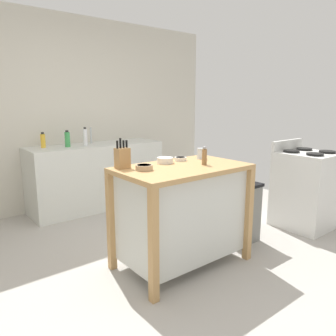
# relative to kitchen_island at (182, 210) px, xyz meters

# --- Properties ---
(ground_plane) EXTENTS (6.05, 6.05, 0.00)m
(ground_plane) POSITION_rel_kitchen_island_xyz_m (-0.23, -0.01, -0.51)
(ground_plane) COLOR #ADA8A0
(ground_plane) RESTS_ON ground
(wall_back) EXTENTS (5.05, 0.10, 2.60)m
(wall_back) POSITION_rel_kitchen_island_xyz_m (-0.23, 2.35, 0.79)
(wall_back) COLOR beige
(wall_back) RESTS_ON ground
(kitchen_island) EXTENTS (1.14, 0.69, 0.91)m
(kitchen_island) POSITION_rel_kitchen_island_xyz_m (0.00, 0.00, 0.00)
(kitchen_island) COLOR tan
(kitchen_island) RESTS_ON ground
(knife_block) EXTENTS (0.11, 0.09, 0.25)m
(knife_block) POSITION_rel_kitchen_island_xyz_m (-0.45, 0.24, 0.49)
(knife_block) COLOR #AD7F4C
(knife_block) RESTS_ON kitchen_island
(bowl_ceramic_small) EXTENTS (0.11, 0.11, 0.03)m
(bowl_ceramic_small) POSITION_rel_kitchen_island_xyz_m (0.16, 0.21, 0.42)
(bowl_ceramic_small) COLOR silver
(bowl_ceramic_small) RESTS_ON kitchen_island
(bowl_stoneware_deep) EXTENTS (0.14, 0.14, 0.04)m
(bowl_stoneware_deep) POSITION_rel_kitchen_island_xyz_m (-0.35, 0.07, 0.43)
(bowl_stoneware_deep) COLOR tan
(bowl_stoneware_deep) RESTS_ON kitchen_island
(bowl_ceramic_wide) EXTENTS (0.15, 0.15, 0.05)m
(bowl_ceramic_wide) POSITION_rel_kitchen_island_xyz_m (-0.03, 0.20, 0.43)
(bowl_ceramic_wide) COLOR silver
(bowl_ceramic_wide) RESTS_ON kitchen_island
(drinking_cup) EXTENTS (0.07, 0.07, 0.10)m
(drinking_cup) POSITION_rel_kitchen_island_xyz_m (0.38, 0.17, 0.46)
(drinking_cup) COLOR silver
(drinking_cup) RESTS_ON kitchen_island
(pepper_grinder) EXTENTS (0.04, 0.04, 0.17)m
(pepper_grinder) POSITION_rel_kitchen_island_xyz_m (0.19, -0.08, 0.48)
(pepper_grinder) COLOR olive
(pepper_grinder) RESTS_ON kitchen_island
(trash_bin) EXTENTS (0.36, 0.28, 0.63)m
(trash_bin) POSITION_rel_kitchen_island_xyz_m (0.81, -0.02, -0.19)
(trash_bin) COLOR slate
(trash_bin) RESTS_ON ground
(sink_counter) EXTENTS (1.83, 0.60, 0.89)m
(sink_counter) POSITION_rel_kitchen_island_xyz_m (0.17, 2.00, -0.07)
(sink_counter) COLOR silver
(sink_counter) RESTS_ON ground
(sink_faucet) EXTENTS (0.02, 0.02, 0.22)m
(sink_faucet) POSITION_rel_kitchen_island_xyz_m (0.17, 2.14, 0.49)
(sink_faucet) COLOR #B7BCC1
(sink_faucet) RESTS_ON sink_counter
(bottle_dish_soap) EXTENTS (0.05, 0.05, 0.24)m
(bottle_dish_soap) POSITION_rel_kitchen_island_xyz_m (-0.00, 1.96, 0.49)
(bottle_dish_soap) COLOR white
(bottle_dish_soap) RESTS_ON sink_counter
(bottle_spray_cleaner) EXTENTS (0.06, 0.06, 0.20)m
(bottle_spray_cleaner) POSITION_rel_kitchen_island_xyz_m (-0.51, 2.10, 0.47)
(bottle_spray_cleaner) COLOR yellow
(bottle_spray_cleaner) RESTS_ON sink_counter
(bottle_hand_soap) EXTENTS (0.07, 0.07, 0.22)m
(bottle_hand_soap) POSITION_rel_kitchen_island_xyz_m (-0.24, 1.97, 0.48)
(bottle_hand_soap) COLOR green
(bottle_hand_soap) RESTS_ON sink_counter
(stove) EXTENTS (0.60, 0.60, 1.01)m
(stove) POSITION_rel_kitchen_island_xyz_m (1.75, -0.21, -0.06)
(stove) COLOR silver
(stove) RESTS_ON ground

